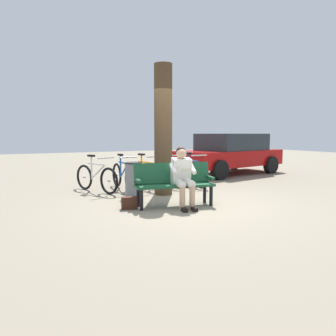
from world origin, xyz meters
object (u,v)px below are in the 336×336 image
object	(u,v)px
person_reading	(183,174)
tree_trunk	(163,130)
bicycle_red	(191,173)
litter_bin	(133,179)
bicycle_green	(145,175)
bicycle_orange	(167,173)
bicycle_silver	(96,178)
handbag	(129,203)
bench	(174,181)
bicycle_purple	(123,176)
parked_car	(229,153)

from	to	relation	value
person_reading	tree_trunk	size ratio (longest dim) A/B	0.39
tree_trunk	person_reading	bearing A→B (deg)	79.59
bicycle_red	person_reading	bearing A→B (deg)	-33.94
litter_bin	bicycle_green	distance (m)	1.12
bicycle_orange	bicycle_silver	bearing A→B (deg)	-93.68
handbag	bicycle_silver	xyz separation A→B (m)	(0.09, -2.12, 0.24)
bench	handbag	bearing A→B (deg)	4.96
bicycle_purple	handbag	bearing A→B (deg)	-16.56
person_reading	tree_trunk	xyz separation A→B (m)	(-0.25, -1.36, 0.88)
bench	tree_trunk	xyz separation A→B (m)	(-0.35, -1.17, 1.04)
bench	person_reading	size ratio (longest dim) A/B	1.38
bicycle_silver	tree_trunk	bearing A→B (deg)	30.79
tree_trunk	bicycle_silver	bearing A→B (deg)	-37.63
person_reading	bicycle_purple	xyz separation A→B (m)	(0.40, -2.42, -0.31)
bicycle_green	litter_bin	bearing A→B (deg)	-49.79
tree_trunk	bicycle_red	size ratio (longest dim) A/B	1.84
bicycle_orange	bicycle_green	xyz separation A→B (m)	(0.74, 0.15, 0.00)
bicycle_green	bicycle_purple	xyz separation A→B (m)	(0.59, -0.11, 0.00)
tree_trunk	parked_car	bearing A→B (deg)	-147.73
bicycle_silver	parked_car	bearing A→B (deg)	83.54
bicycle_purple	bicycle_silver	bearing A→B (deg)	-90.09
handbag	bicycle_purple	distance (m)	2.22
bicycle_red	bicycle_green	size ratio (longest dim) A/B	1.01
handbag	parked_car	bearing A→B (deg)	-145.74
litter_bin	bicycle_red	distance (m)	2.21
bicycle_purple	parked_car	xyz separation A→B (m)	(-4.59, -1.43, 0.41)
person_reading	litter_bin	size ratio (longest dim) A/B	1.49
bench	bicycle_orange	xyz separation A→B (m)	(-1.03, -2.27, -0.15)
tree_trunk	parked_car	size ratio (longest dim) A/B	0.69
bicycle_silver	parked_car	world-z (taller)	parked_car
bench	bicycle_purple	bearing A→B (deg)	-70.74
bicycle_red	bicycle_silver	size ratio (longest dim) A/B	1.06
handbag	litter_bin	bearing A→B (deg)	-114.99
person_reading	bicycle_silver	size ratio (longest dim) A/B	0.76
bench	tree_trunk	size ratio (longest dim) A/B	0.54
bench	parked_car	bearing A→B (deg)	-128.00
bicycle_green	bicycle_silver	size ratio (longest dim) A/B	1.05
bicycle_orange	bicycle_purple	size ratio (longest dim) A/B	1.00
bicycle_red	bicycle_green	world-z (taller)	same
handbag	bicycle_orange	distance (m)	2.93
bicycle_green	parked_car	xyz separation A→B (m)	(-4.00, -1.54, 0.41)
bicycle_red	parked_car	xyz separation A→B (m)	(-2.62, -1.64, 0.41)
bench	bicycle_orange	world-z (taller)	bicycle_orange
person_reading	bicycle_green	world-z (taller)	person_reading
bicycle_purple	parked_car	bearing A→B (deg)	107.21
bicycle_red	litter_bin	bearing A→B (deg)	-67.97
person_reading	litter_bin	bearing A→B (deg)	-59.21
litter_bin	bicycle_green	size ratio (longest dim) A/B	0.49
bicycle_green	parked_car	bearing A→B (deg)	99.42
bicycle_red	bicycle_purple	size ratio (longest dim) A/B	1.00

